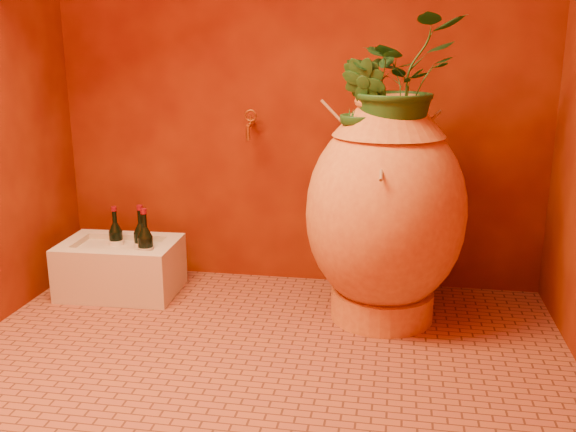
% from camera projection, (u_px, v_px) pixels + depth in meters
% --- Properties ---
extents(floor, '(2.50, 2.50, 0.00)m').
position_uv_depth(floor, '(258.00, 366.00, 2.53)').
color(floor, brown).
rests_on(floor, ground).
extents(wall_back, '(2.50, 0.02, 2.50)m').
position_uv_depth(wall_back, '(298.00, 40.00, 3.16)').
color(wall_back, '#511004').
rests_on(wall_back, ground).
extents(amphora, '(0.90, 0.90, 1.02)m').
position_uv_depth(amphora, '(385.00, 211.00, 2.86)').
color(amphora, '#CE893A').
rests_on(amphora, floor).
extents(stone_basin, '(0.59, 0.41, 0.27)m').
position_uv_depth(stone_basin, '(121.00, 268.00, 3.25)').
color(stone_basin, beige).
rests_on(stone_basin, floor).
extents(wine_bottle_a, '(0.08, 0.08, 0.32)m').
position_uv_depth(wine_bottle_a, '(142.00, 245.00, 3.20)').
color(wine_bottle_a, black).
rests_on(wine_bottle_a, stone_basin).
extents(wine_bottle_b, '(0.07, 0.07, 0.29)m').
position_uv_depth(wine_bottle_b, '(116.00, 242.00, 3.27)').
color(wine_bottle_b, black).
rests_on(wine_bottle_b, stone_basin).
extents(wine_bottle_c, '(0.08, 0.08, 0.32)m').
position_uv_depth(wine_bottle_c, '(146.00, 250.00, 3.12)').
color(wine_bottle_c, black).
rests_on(wine_bottle_c, stone_basin).
extents(wall_tap, '(0.06, 0.13, 0.15)m').
position_uv_depth(wall_tap, '(250.00, 123.00, 3.23)').
color(wall_tap, '#A16B25').
rests_on(wall_tap, wall_back).
extents(plant_main, '(0.66, 0.65, 0.55)m').
position_uv_depth(plant_main, '(397.00, 82.00, 2.70)').
color(plant_main, '#1A491C').
rests_on(plant_main, amphora).
extents(plant_side, '(0.29, 0.30, 0.42)m').
position_uv_depth(plant_side, '(365.00, 109.00, 2.69)').
color(plant_side, '#1A491C').
rests_on(plant_side, amphora).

